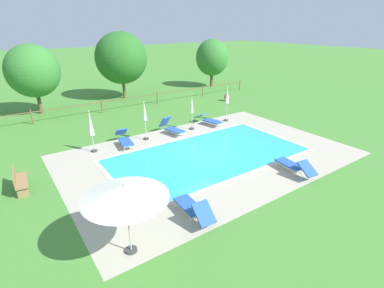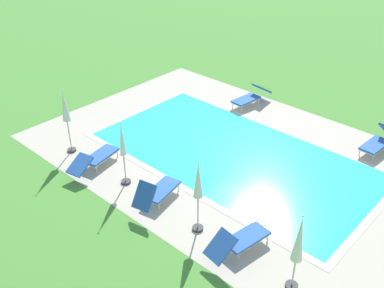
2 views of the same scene
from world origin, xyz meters
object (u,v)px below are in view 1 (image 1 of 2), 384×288
object	(u,v)px
patio_umbrella_closed_row_mid_west	(192,108)
sun_lounger_south_mid	(193,208)
sun_lounger_north_near_steps	(209,120)
patio_umbrella_closed_row_centre	(227,97)
patio_umbrella_open_foreground	(125,192)
tree_west_mid	(33,71)
terracotta_urn_near_fence	(227,97)
tree_far_west	(121,58)
tree_centre	(212,58)
wooden_bench_lawn_side	(19,180)
sun_lounger_north_end	(294,165)
sun_lounger_north_mid	(125,139)
sun_lounger_north_far	(172,128)
patio_umbrella_closed_row_west	(145,115)
patio_umbrella_closed_row_mid_east	(91,126)

from	to	relation	value
patio_umbrella_closed_row_mid_west	sun_lounger_south_mid	bearing A→B (deg)	-124.60
sun_lounger_north_near_steps	patio_umbrella_closed_row_centre	size ratio (longest dim) A/B	0.87
sun_lounger_north_near_steps	patio_umbrella_closed_row_mid_west	bearing A→B (deg)	-176.50
patio_umbrella_open_foreground	tree_west_mid	world-z (taller)	tree_west_mid
terracotta_urn_near_fence	tree_far_west	world-z (taller)	tree_far_west
patio_umbrella_closed_row_centre	tree_west_mid	bearing A→B (deg)	137.60
sun_lounger_north_near_steps	tree_centre	bearing A→B (deg)	50.91
sun_lounger_north_near_steps	tree_centre	world-z (taller)	tree_centre
wooden_bench_lawn_side	tree_centre	world-z (taller)	tree_centre
sun_lounger_north_end	tree_west_mid	xyz separation A→B (m)	(-7.83, 17.02, 2.81)
sun_lounger_south_mid	patio_umbrella_open_foreground	world-z (taller)	patio_umbrella_open_foreground
sun_lounger_north_near_steps	wooden_bench_lawn_side	xyz separation A→B (m)	(-11.48, -2.20, 0.11)
sun_lounger_north_near_steps	sun_lounger_north_mid	distance (m)	6.10
sun_lounger_north_far	sun_lounger_south_mid	distance (m)	8.46
patio_umbrella_closed_row_centre	terracotta_urn_near_fence	world-z (taller)	patio_umbrella_closed_row_centre
patio_umbrella_closed_row_west	patio_umbrella_open_foreground	bearing A→B (deg)	-119.33
wooden_bench_lawn_side	patio_umbrella_closed_row_mid_west	bearing A→B (deg)	11.92
sun_lounger_north_end	patio_umbrella_closed_row_centre	xyz separation A→B (m)	(2.51, 7.58, 1.32)
sun_lounger_north_mid	patio_umbrella_closed_row_mid_west	size ratio (longest dim) A/B	0.90
terracotta_urn_near_fence	sun_lounger_north_near_steps	bearing A→B (deg)	-141.17
tree_west_mid	tree_far_west	bearing A→B (deg)	8.96
sun_lounger_south_mid	tree_centre	size ratio (longest dim) A/B	0.41
patio_umbrella_closed_row_centre	tree_far_west	bearing A→B (deg)	106.47
patio_umbrella_closed_row_west	tree_centre	size ratio (longest dim) A/B	0.47
sun_lounger_south_mid	wooden_bench_lawn_side	distance (m)	7.26
patio_umbrella_open_foreground	patio_umbrella_closed_row_west	xyz separation A→B (m)	(4.49, 7.98, -0.55)
patio_umbrella_closed_row_mid_east	sun_lounger_north_near_steps	bearing A→B (deg)	0.09
sun_lounger_north_mid	patio_umbrella_closed_row_mid_east	world-z (taller)	patio_umbrella_closed_row_mid_east
sun_lounger_north_near_steps	sun_lounger_north_end	xyz separation A→B (m)	(-1.03, -7.60, 0.01)
sun_lounger_north_far	tree_far_west	xyz separation A→B (m)	(1.34, 10.64, 3.13)
patio_umbrella_open_foreground	wooden_bench_lawn_side	distance (m)	6.43
patio_umbrella_closed_row_mid_east	terracotta_urn_near_fence	size ratio (longest dim) A/B	3.62
wooden_bench_lawn_side	sun_lounger_north_near_steps	bearing A→B (deg)	10.85
sun_lounger_south_mid	tree_far_west	xyz separation A→B (m)	(5.07, 18.23, 3.16)
sun_lounger_north_far	sun_lounger_south_mid	size ratio (longest dim) A/B	0.95
sun_lounger_north_near_steps	sun_lounger_south_mid	distance (m)	10.20
sun_lounger_north_end	terracotta_urn_near_fence	xyz separation A→B (m)	(6.33, 11.87, -0.02)
patio_umbrella_closed_row_west	patio_umbrella_closed_row_mid_west	xyz separation A→B (m)	(3.24, -0.09, -0.14)
patio_umbrella_closed_row_mid_west	sun_lounger_north_near_steps	bearing A→B (deg)	3.50
sun_lounger_north_mid	sun_lounger_north_far	xyz separation A→B (m)	(3.12, 0.04, 0.02)
patio_umbrella_open_foreground	patio_umbrella_closed_row_mid_west	xyz separation A→B (m)	(7.72, 7.90, -0.69)
tree_far_west	tree_centre	distance (m)	9.84
sun_lounger_north_mid	patio_umbrella_open_foreground	xyz separation A→B (m)	(-3.11, -7.87, 1.71)
terracotta_urn_near_fence	patio_umbrella_closed_row_centre	bearing A→B (deg)	-131.62
sun_lounger_north_mid	patio_umbrella_closed_row_mid_east	size ratio (longest dim) A/B	0.90
sun_lounger_north_end	patio_umbrella_open_foreground	size ratio (longest dim) A/B	0.86
sun_lounger_north_far	patio_umbrella_closed_row_west	bearing A→B (deg)	177.55
patio_umbrella_open_foreground	tree_centre	bearing A→B (deg)	46.08
patio_umbrella_closed_row_mid_east	tree_west_mid	xyz separation A→B (m)	(-1.06, 9.43, 1.72)
sun_lounger_north_near_steps	patio_umbrella_closed_row_mid_west	xyz separation A→B (m)	(-1.48, -0.09, 1.04)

